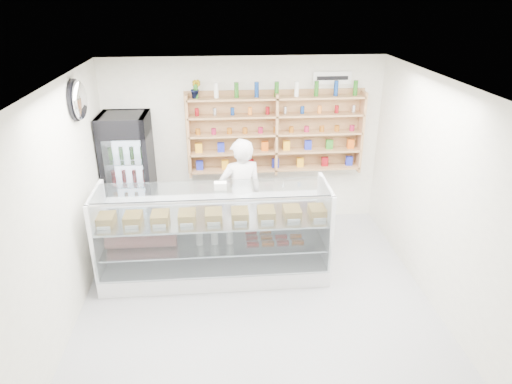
{
  "coord_description": "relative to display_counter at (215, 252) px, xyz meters",
  "views": [
    {
      "loc": [
        -0.43,
        -4.71,
        3.74
      ],
      "look_at": [
        0.05,
        0.9,
        1.22
      ],
      "focal_mm": 32.0,
      "sensor_mm": 36.0,
      "label": 1
    }
  ],
  "objects": [
    {
      "name": "wall_shelving",
      "position": [
        1.03,
        1.53,
        1.23
      ],
      "size": [
        2.84,
        0.28,
        1.33
      ],
      "color": "#B07953",
      "rests_on": "back_wall"
    },
    {
      "name": "drinks_cooler",
      "position": [
        -1.32,
        1.32,
        0.65
      ],
      "size": [
        0.74,
        0.72,
        2.02
      ],
      "rotation": [
        0.0,
        0.0,
        -0.01
      ],
      "color": "black",
      "rests_on": "floor"
    },
    {
      "name": "display_counter",
      "position": [
        0.0,
        0.0,
        0.0
      ],
      "size": [
        3.1,
        0.93,
        1.35
      ],
      "color": "white",
      "rests_on": "floor"
    },
    {
      "name": "security_mirror",
      "position": [
        -1.64,
        0.39,
        2.08
      ],
      "size": [
        0.15,
        0.5,
        0.5
      ],
      "primitive_type": "ellipsoid",
      "color": "silver",
      "rests_on": "left_wall"
    },
    {
      "name": "room",
      "position": [
        0.53,
        -0.81,
        1.03
      ],
      "size": [
        5.0,
        5.0,
        5.0
      ],
      "color": "#9F9FA4",
      "rests_on": "ground"
    },
    {
      "name": "potted_plant",
      "position": [
        -0.22,
        1.53,
        1.98
      ],
      "size": [
        0.2,
        0.18,
        0.3
      ],
      "primitive_type": "imported",
      "rotation": [
        0.0,
        0.0,
        -0.39
      ],
      "color": "#1E6626",
      "rests_on": "wall_shelving"
    },
    {
      "name": "wall_sign",
      "position": [
        1.93,
        1.66,
        2.08
      ],
      "size": [
        0.62,
        0.03,
        0.2
      ],
      "primitive_type": "cube",
      "color": "white",
      "rests_on": "back_wall"
    },
    {
      "name": "shop_worker",
      "position": [
        0.41,
        0.69,
        0.53
      ],
      "size": [
        0.73,
        0.55,
        1.8
      ],
      "primitive_type": "imported",
      "rotation": [
        0.0,
        0.0,
        3.35
      ],
      "color": "silver",
      "rests_on": "floor"
    }
  ]
}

